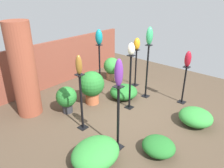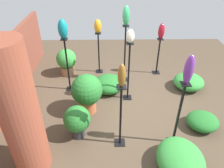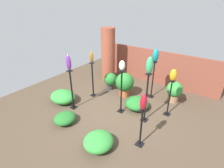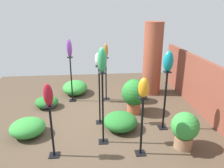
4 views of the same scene
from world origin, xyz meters
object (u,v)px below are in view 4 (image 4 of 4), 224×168
pedestal_teal (165,103)px  pedestal_bronze (106,81)px  art_vase_ruby (48,95)px  potted_plant_walkway_edge (134,88)px  art_vase_teal (168,61)px  pedestal_ivory (100,97)px  art_vase_ivory (99,59)px  pedestal_jade (103,112)px  art_vase_jade (102,60)px  pedestal_ruby (52,134)px  art_vase_amber (144,88)px  potted_plant_back_center (134,94)px  pedestal_violet (72,81)px  pedestal_amber (142,129)px  brick_pillar (152,59)px  art_vase_violet (69,48)px  potted_plant_mid_left (185,129)px  art_vase_bronze (106,51)px

pedestal_teal → pedestal_bronze: bearing=-146.5°
art_vase_ruby → potted_plant_walkway_edge: bearing=140.4°
art_vase_teal → potted_plant_walkway_edge: bearing=-166.2°
pedestal_ivory → art_vase_ivory: art_vase_ivory is taller
pedestal_jade → art_vase_jade: (0.00, -0.00, 1.08)m
pedestal_ruby → art_vase_amber: size_ratio=2.87×
art_vase_amber → art_vase_jade: (-0.46, -0.71, 0.41)m
art_vase_teal → art_vase_ruby: (0.81, -2.43, -0.36)m
pedestal_teal → potted_plant_walkway_edge: pedestal_teal is taller
pedestal_ruby → art_vase_jade: size_ratio=2.22×
pedestal_jade → art_vase_amber: bearing=56.9°
pedestal_teal → potted_plant_back_center: 1.04m
pedestal_violet → pedestal_ruby: bearing=-3.5°
art_vase_ivory → pedestal_violet: bearing=-151.3°
pedestal_teal → pedestal_violet: 2.93m
pedestal_amber → pedestal_ruby: bearing=-93.4°
brick_pillar → pedestal_bronze: size_ratio=1.74×
pedestal_jade → potted_plant_back_center: size_ratio=1.67×
pedestal_ivory → pedestal_ruby: 1.55m
pedestal_bronze → art_vase_jade: (2.30, -0.22, 1.19)m
art_vase_jade → art_vase_violet: (-2.29, -0.82, -0.17)m
pedestal_jade → potted_plant_walkway_edge: 2.36m
potted_plant_back_center → brick_pillar: bearing=149.0°
art_vase_teal → art_vase_jade: 1.53m
pedestal_amber → art_vase_teal: (-0.90, 0.74, 1.09)m
pedestal_ruby → pedestal_jade: pedestal_jade is taller
pedestal_teal → art_vase_violet: size_ratio=2.73×
pedestal_ruby → potted_plant_mid_left: pedestal_ruby is taller
pedestal_ruby → pedestal_jade: bearing=110.4°
art_vase_ivory → potted_plant_mid_left: size_ratio=0.39×
pedestal_ruby → pedestal_violet: pedestal_violet is taller
brick_pillar → art_vase_ruby: 4.14m
art_vase_amber → pedestal_teal: bearing=140.6°
art_vase_bronze → pedestal_ivory: bearing=-10.1°
pedestal_teal → pedestal_jade: pedestal_jade is taller
brick_pillar → art_vase_teal: bearing=-7.7°
pedestal_amber → art_vase_ruby: art_vase_ruby is taller
art_vase_jade → potted_plant_back_center: size_ratio=0.52×
pedestal_amber → pedestal_bronze: pedestal_bronze is taller
pedestal_ivory → art_vase_ruby: bearing=-38.0°
art_vase_jade → pedestal_bronze: bearing=174.4°
pedestal_amber → art_vase_ivory: art_vase_ivory is taller
pedestal_jade → potted_plant_walkway_edge: bearing=153.3°
pedestal_teal → art_vase_jade: art_vase_jade is taller
brick_pillar → pedestal_ruby: 4.19m
pedestal_teal → potted_plant_mid_left: (0.78, 0.18, -0.22)m
pedestal_violet → pedestal_bronze: bearing=90.7°
brick_pillar → potted_plant_walkway_edge: size_ratio=3.28×
pedestal_teal → brick_pillar: bearing=172.3°
potted_plant_mid_left → art_vase_ivory: bearing=-125.5°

